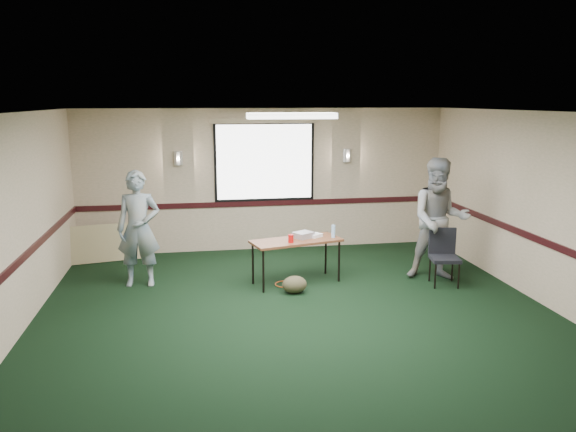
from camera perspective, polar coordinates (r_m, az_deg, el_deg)
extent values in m
plane|color=black|center=(7.26, 1.74, -11.40)|extent=(8.00, 8.00, 0.00)
plane|color=tan|center=(10.73, -2.40, 3.68)|extent=(7.00, 0.00, 7.00)
plane|color=tan|center=(3.24, 16.49, -16.44)|extent=(7.00, 0.00, 7.00)
plane|color=tan|center=(8.27, 26.33, 0.03)|extent=(0.00, 8.00, 8.00)
plane|color=silver|center=(6.68, 1.89, 10.42)|extent=(8.00, 8.00, 0.00)
cube|color=black|center=(10.79, -2.37, 1.30)|extent=(7.00, 0.03, 0.10)
cube|color=black|center=(7.16, -26.84, -5.39)|extent=(0.03, 8.00, 0.10)
cube|color=black|center=(8.35, 25.97, -3.00)|extent=(0.03, 8.00, 0.10)
cube|color=black|center=(10.67, -2.40, 5.52)|extent=(1.90, 0.01, 1.50)
cube|color=white|center=(10.66, -2.40, 5.52)|extent=(1.80, 0.02, 1.40)
cube|color=tan|center=(10.61, -2.44, 9.66)|extent=(2.05, 0.08, 0.10)
cylinder|color=silver|center=(10.54, -11.09, 5.79)|extent=(0.16, 0.16, 0.25)
cylinder|color=silver|center=(10.94, 6.01, 6.15)|extent=(0.16, 0.16, 0.25)
cube|color=white|center=(7.66, 0.38, 10.14)|extent=(1.20, 0.32, 0.08)
cube|color=#4E2916|center=(8.79, 0.84, -2.54)|extent=(1.50, 0.90, 0.04)
cylinder|color=black|center=(8.44, -2.52, -5.64)|extent=(0.03, 0.03, 0.67)
cylinder|color=black|center=(8.98, 5.20, -4.62)|extent=(0.03, 0.03, 0.67)
cylinder|color=black|center=(8.85, -3.60, -4.84)|extent=(0.03, 0.03, 0.67)
cylinder|color=black|center=(9.36, 3.85, -3.92)|extent=(0.03, 0.03, 0.67)
cube|color=#9A99A1|center=(8.90, 1.58, -1.94)|extent=(0.36, 0.35, 0.09)
cube|color=white|center=(8.98, 2.77, -1.97)|extent=(0.26, 0.25, 0.05)
cylinder|color=red|center=(8.60, 0.29, -2.31)|extent=(0.08, 0.08, 0.13)
cylinder|color=#9BCDFF|center=(8.93, 4.63, -1.56)|extent=(0.06, 0.06, 0.20)
ellipsoid|color=#3F3C24|center=(8.48, 0.66, -6.98)|extent=(0.45, 0.40, 0.26)
torus|color=#BA4917|center=(8.89, -0.24, -6.93)|extent=(0.44, 0.44, 0.02)
cube|color=tan|center=(10.58, -18.04, -2.62)|extent=(1.32, 0.46, 0.67)
cube|color=black|center=(9.09, 15.64, -4.20)|extent=(0.49, 0.49, 0.06)
cube|color=black|center=(9.22, 15.39, -2.44)|extent=(0.43, 0.12, 0.43)
cylinder|color=black|center=(8.94, 14.73, -5.93)|extent=(0.03, 0.03, 0.40)
cylinder|color=black|center=(9.04, 16.95, -5.88)|extent=(0.03, 0.03, 0.40)
cylinder|color=black|center=(9.27, 14.20, -5.27)|extent=(0.03, 0.03, 0.40)
cylinder|color=black|center=(9.36, 16.35, -5.22)|extent=(0.03, 0.03, 0.40)
imported|color=#3F628B|center=(8.94, -14.94, -1.26)|extent=(0.69, 0.48, 1.80)
imported|color=#6E84AB|center=(9.26, 15.12, -0.34)|extent=(1.12, 0.97, 1.96)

